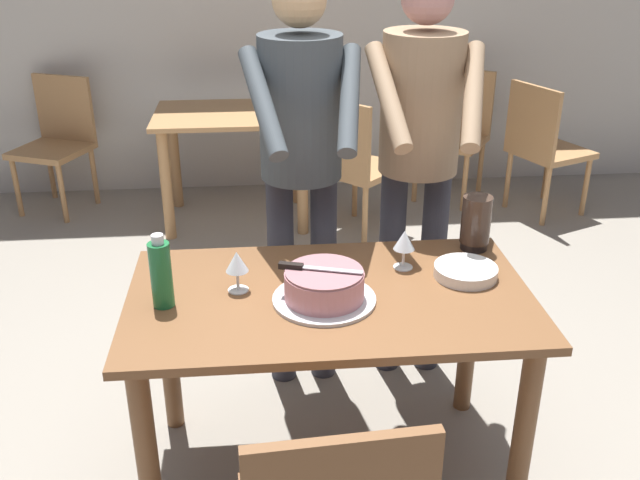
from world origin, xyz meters
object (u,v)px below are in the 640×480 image
cake_knife (302,267)px  background_chair_1 (455,130)px  person_standing_beside (419,141)px  plate_stack (466,271)px  hurricane_lamp (476,222)px  cake_on_platter (324,287)px  wine_glass_far (237,263)px  background_chair_2 (543,145)px  water_bottle (161,274)px  main_dining_table (330,327)px  background_chair_3 (57,139)px  wine_glass_near (404,241)px  background_chair_0 (353,162)px  background_table (234,137)px  person_cutting_cake (301,146)px

cake_knife → background_chair_1: size_ratio=0.29×
person_standing_beside → plate_stack: bearing=-83.9°
plate_stack → hurricane_lamp: hurricane_lamp is taller
cake_on_platter → wine_glass_far: 0.30m
plate_stack → background_chair_2: size_ratio=0.24×
water_bottle → person_standing_beside: (0.97, 0.66, 0.21)m
hurricane_lamp → main_dining_table: bearing=-152.7°
water_bottle → hurricane_lamp: (1.12, 0.32, -0.01)m
water_bottle → background_chair_3: 3.03m
wine_glass_near → background_chair_3: bearing=125.5°
background_chair_0 → hurricane_lamp: bearing=-83.3°
background_chair_0 → background_chair_1: size_ratio=1.00×
background_chair_2 → background_chair_3: same height
background_table → cake_knife: bearing=-83.5°
person_cutting_cake → background_table: person_cutting_cake is taller
water_bottle → background_chair_0: size_ratio=0.28×
person_standing_beside → background_chair_3: person_standing_beside is taller
water_bottle → person_cutting_cake: bearing=51.9°
cake_on_platter → background_chair_1: background_chair_1 is taller
wine_glass_near → person_standing_beside: person_standing_beside is taller
main_dining_table → background_chair_2: background_chair_2 is taller
main_dining_table → person_cutting_cake: (-0.05, 0.60, 0.46)m
plate_stack → person_standing_beside: person_standing_beside is taller
main_dining_table → person_standing_beside: (0.42, 0.63, 0.46)m
wine_glass_near → person_cutting_cake: person_cutting_cake is taller
background_table → background_chair_2: (2.05, -0.09, -0.09)m
background_table → plate_stack: bearing=-70.1°
main_dining_table → wine_glass_far: 0.39m
wine_glass_near → background_chair_0: size_ratio=0.16×
background_chair_0 → plate_stack: bearing=-86.7°
background_table → background_chair_0: background_chair_0 is taller
background_chair_3 → cake_knife: bearing=-62.0°
wine_glass_far → background_chair_3: (-1.29, 2.74, -0.36)m
background_chair_2 → background_chair_0: bearing=-169.3°
plate_stack → hurricane_lamp: bearing=66.9°
main_dining_table → background_chair_0: size_ratio=1.50×
plate_stack → hurricane_lamp: size_ratio=1.05×
background_table → background_chair_2: 2.06m
hurricane_lamp → background_chair_2: 2.36m
hurricane_lamp → person_standing_beside: (-0.15, 0.33, 0.22)m
water_bottle → background_chair_1: size_ratio=0.28×
plate_stack → water_bottle: bearing=-174.2°
hurricane_lamp → background_chair_0: (-0.21, 1.80, -0.37)m
wine_glass_far → water_bottle: (-0.24, -0.08, 0.01)m
cake_knife → water_bottle: water_bottle is taller
water_bottle → background_chair_0: bearing=66.9°
hurricane_lamp → background_chair_3: hurricane_lamp is taller
background_chair_1 → cake_on_platter: bearing=-113.4°
background_chair_0 → person_standing_beside: bearing=-87.7°
cake_knife → hurricane_lamp: 0.74m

